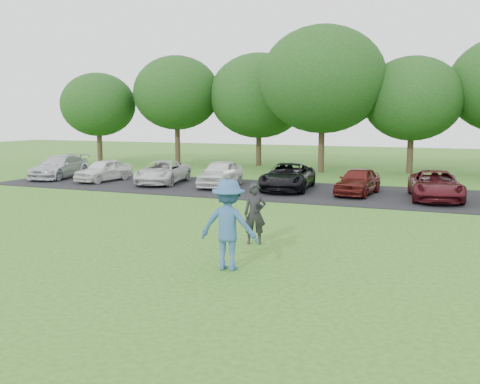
# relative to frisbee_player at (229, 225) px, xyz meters

# --- Properties ---
(ground) EXTENTS (100.00, 100.00, 0.00)m
(ground) POSITION_rel_frisbee_player_xyz_m (-0.89, -0.61, -1.00)
(ground) COLOR #2F661D
(ground) RESTS_ON ground
(parking_lot) EXTENTS (32.00, 6.50, 0.03)m
(parking_lot) POSITION_rel_frisbee_player_xyz_m (-0.89, 12.39, -0.99)
(parking_lot) COLOR black
(parking_lot) RESTS_ON ground
(frisbee_player) EXTENTS (1.35, 0.85, 2.22)m
(frisbee_player) POSITION_rel_frisbee_player_xyz_m (0.00, 0.00, 0.00)
(frisbee_player) COLOR #335C90
(frisbee_player) RESTS_ON ground
(camera_bystander) EXTENTS (0.69, 0.59, 1.62)m
(camera_bystander) POSITION_rel_frisbee_player_xyz_m (-0.28, 2.45, -0.19)
(camera_bystander) COLOR black
(camera_bystander) RESTS_ON ground
(parked_cars) EXTENTS (30.92, 4.99, 1.25)m
(parked_cars) POSITION_rel_frisbee_player_xyz_m (-1.82, 12.37, -0.39)
(parked_cars) COLOR silver
(parked_cars) RESTS_ON parking_lot
(tree_row) EXTENTS (42.39, 9.85, 8.64)m
(tree_row) POSITION_rel_frisbee_player_xyz_m (0.63, 22.15, 3.91)
(tree_row) COLOR #38281C
(tree_row) RESTS_ON ground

